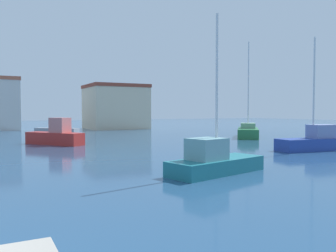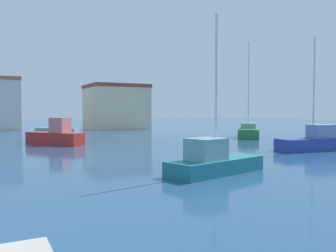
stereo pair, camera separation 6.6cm
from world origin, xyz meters
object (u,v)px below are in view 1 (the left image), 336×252
sailboat_green_outer_mooring (248,131)px  motorboat_red_distant_north (56,136)px  sailboat_teal_inner_mooring (214,161)px  sailboat_blue_far_right (315,141)px  motorboat_grey_behind_lamppost (57,131)px

sailboat_green_outer_mooring → motorboat_red_distant_north: bearing=177.0°
sailboat_teal_inner_mooring → motorboat_red_distant_north: 16.84m
sailboat_teal_inner_mooring → sailboat_blue_far_right: 11.92m
motorboat_red_distant_north → sailboat_blue_far_right: sailboat_blue_far_right is taller
sailboat_teal_inner_mooring → sailboat_green_outer_mooring: 21.54m
motorboat_red_distant_north → motorboat_grey_behind_lamppost: 7.07m
sailboat_blue_far_right → sailboat_green_outer_mooring: size_ratio=0.79×
motorboat_red_distant_north → sailboat_green_outer_mooring: 18.70m
motorboat_red_distant_north → sailboat_teal_inner_mooring: bearing=-77.5°
sailboat_teal_inner_mooring → sailboat_blue_far_right: size_ratio=0.89×
sailboat_teal_inner_mooring → motorboat_grey_behind_lamppost: sailboat_teal_inner_mooring is taller
sailboat_teal_inner_mooring → motorboat_grey_behind_lamppost: bearing=95.6°
sailboat_teal_inner_mooring → sailboat_green_outer_mooring: (15.02, 15.45, 0.04)m
sailboat_blue_far_right → sailboat_green_outer_mooring: bearing=71.2°
sailboat_teal_inner_mooring → sailboat_green_outer_mooring: size_ratio=0.70×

